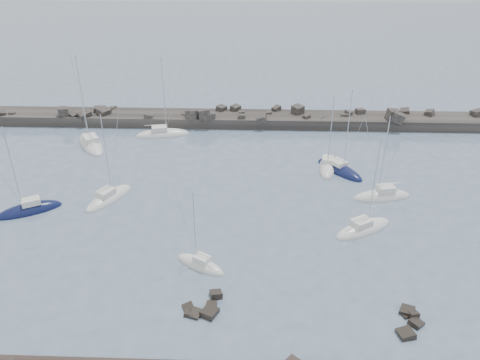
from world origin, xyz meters
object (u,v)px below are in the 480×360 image
sailboat_2 (109,198)px  sailboat_6 (363,229)px  sailboat_4 (200,265)px  sailboat_3 (163,135)px  sailboat_5 (327,167)px  sailboat_0 (91,145)px  sailboat_8 (382,197)px  sailboat_7 (339,170)px  sailboat_1 (30,210)px

sailboat_2 → sailboat_6: size_ratio=1.00×
sailboat_6 → sailboat_4: bearing=-158.4°
sailboat_3 → sailboat_5: sailboat_3 is taller
sailboat_0 → sailboat_4: bearing=-54.8°
sailboat_0 → sailboat_8: size_ratio=1.26×
sailboat_0 → sailboat_8: 46.99m
sailboat_5 → sailboat_8: size_ratio=0.97×
sailboat_0 → sailboat_2: 18.96m
sailboat_4 → sailboat_5: (16.55, 23.83, 0.00)m
sailboat_8 → sailboat_7: bearing=120.5°
sailboat_4 → sailboat_6: size_ratio=0.76×
sailboat_1 → sailboat_6: size_ratio=1.00×
sailboat_2 → sailboat_7: size_ratio=0.94×
sailboat_3 → sailboat_1: bearing=-116.2°
sailboat_3 → sailboat_6: bearing=-43.7°
sailboat_0 → sailboat_8: bearing=-19.2°
sailboat_2 → sailboat_7: 33.28m
sailboat_0 → sailboat_7: 40.62m
sailboat_3 → sailboat_6: 40.43m
sailboat_4 → sailboat_7: (18.23, 22.85, -0.00)m
sailboat_1 → sailboat_6: bearing=-3.7°
sailboat_0 → sailboat_2: sailboat_0 is taller
sailboat_0 → sailboat_1: sailboat_0 is taller
sailboat_0 → sailboat_8: (44.37, -15.48, 0.01)m
sailboat_7 → sailboat_0: bearing=168.9°
sailboat_2 → sailboat_4: size_ratio=1.32×
sailboat_0 → sailboat_7: sailboat_0 is taller
sailboat_6 → sailboat_7: sailboat_7 is taller
sailboat_8 → sailboat_4: bearing=-146.3°
sailboat_4 → sailboat_6: sailboat_6 is taller
sailboat_0 → sailboat_2: bearing=-65.3°
sailboat_8 → sailboat_3: bearing=148.8°
sailboat_1 → sailboat_4: bearing=-23.7°
sailboat_2 → sailboat_8: bearing=2.7°
sailboat_2 → sailboat_7: bearing=16.4°
sailboat_0 → sailboat_7: size_ratio=1.18×
sailboat_4 → sailboat_6: bearing=21.6°
sailboat_8 → sailboat_1: bearing=-173.6°
sailboat_1 → sailboat_8: (45.67, 5.11, -0.00)m
sailboat_2 → sailboat_7: sailboat_7 is taller
sailboat_0 → sailboat_4: sailboat_0 is taller
sailboat_2 → sailboat_4: 19.19m
sailboat_1 → sailboat_2: (9.24, 3.37, -0.02)m
sailboat_3 → sailboat_4: size_ratio=1.51×
sailboat_3 → sailboat_4: sailboat_3 is taller
sailboat_2 → sailboat_8: sailboat_2 is taller
sailboat_2 → sailboat_6: sailboat_6 is taller
sailboat_1 → sailboat_3: 28.17m
sailboat_0 → sailboat_6: 46.56m
sailboat_4 → sailboat_8: 27.34m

